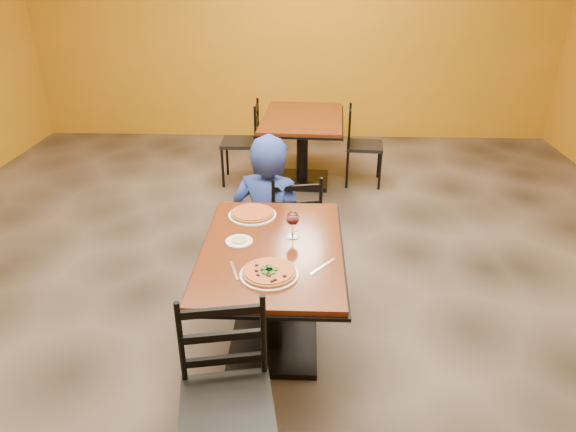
{
  "coord_description": "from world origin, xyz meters",
  "views": [
    {
      "loc": [
        0.19,
        -3.06,
        2.22
      ],
      "look_at": [
        0.09,
        -0.3,
        0.85
      ],
      "focal_mm": 31.93,
      "sensor_mm": 36.0,
      "label": 1
    }
  ],
  "objects_px": {
    "table_second": "(302,134)",
    "side_plate": "(239,241)",
    "chair_main_near": "(227,409)",
    "plate_far": "(252,215)",
    "chair_second_left": "(240,143)",
    "pizza_main": "(269,272)",
    "diner": "(269,208)",
    "chair_main_far": "(293,222)",
    "plate_main": "(269,275)",
    "wine_glass": "(293,224)",
    "table_main": "(272,275)",
    "chair_second_right": "(365,146)",
    "pizza_far": "(252,213)"
  },
  "relations": [
    {
      "from": "plate_far",
      "to": "side_plate",
      "type": "xyz_separation_m",
      "value": [
        -0.04,
        -0.35,
        0.0
      ]
    },
    {
      "from": "plate_far",
      "to": "plate_main",
      "type": "bearing_deg",
      "value": -77.19
    },
    {
      "from": "table_main",
      "to": "plate_far",
      "type": "distance_m",
      "value": 0.47
    },
    {
      "from": "chair_main_far",
      "to": "side_plate",
      "type": "bearing_deg",
      "value": 61.23
    },
    {
      "from": "table_second",
      "to": "chair_main_near",
      "type": "bearing_deg",
      "value": -94.35
    },
    {
      "from": "chair_main_far",
      "to": "chair_second_left",
      "type": "relative_size",
      "value": 0.94
    },
    {
      "from": "chair_main_near",
      "to": "plate_far",
      "type": "distance_m",
      "value": 1.36
    },
    {
      "from": "chair_second_right",
      "to": "side_plate",
      "type": "distance_m",
      "value": 2.95
    },
    {
      "from": "pizza_main",
      "to": "wine_glass",
      "type": "height_order",
      "value": "wine_glass"
    },
    {
      "from": "chair_main_far",
      "to": "diner",
      "type": "height_order",
      "value": "diner"
    },
    {
      "from": "table_main",
      "to": "side_plate",
      "type": "xyz_separation_m",
      "value": [
        -0.2,
        0.05,
        0.2
      ]
    },
    {
      "from": "table_main",
      "to": "pizza_main",
      "type": "distance_m",
      "value": 0.37
    },
    {
      "from": "plate_main",
      "to": "diner",
      "type": "bearing_deg",
      "value": 94.26
    },
    {
      "from": "table_main",
      "to": "plate_main",
      "type": "distance_m",
      "value": 0.36
    },
    {
      "from": "chair_second_left",
      "to": "plate_far",
      "type": "height_order",
      "value": "chair_second_left"
    },
    {
      "from": "chair_main_near",
      "to": "table_second",
      "type": "bearing_deg",
      "value": 75.34
    },
    {
      "from": "chair_main_near",
      "to": "chair_main_far",
      "type": "height_order",
      "value": "chair_main_near"
    },
    {
      "from": "table_main",
      "to": "chair_main_far",
      "type": "distance_m",
      "value": 0.97
    },
    {
      "from": "table_main",
      "to": "table_second",
      "type": "relative_size",
      "value": 0.93
    },
    {
      "from": "plate_far",
      "to": "chair_second_left",
      "type": "bearing_deg",
      "value": 99.09
    },
    {
      "from": "diner",
      "to": "side_plate",
      "type": "height_order",
      "value": "diner"
    },
    {
      "from": "chair_second_right",
      "to": "diner",
      "type": "xyz_separation_m",
      "value": [
        -0.9,
        -1.91,
        0.15
      ]
    },
    {
      "from": "plate_main",
      "to": "wine_glass",
      "type": "relative_size",
      "value": 1.72
    },
    {
      "from": "table_second",
      "to": "pizza_far",
      "type": "bearing_deg",
      "value": -96.99
    },
    {
      "from": "pizza_main",
      "to": "side_plate",
      "type": "relative_size",
      "value": 1.77
    },
    {
      "from": "table_main",
      "to": "chair_main_near",
      "type": "relative_size",
      "value": 1.35
    },
    {
      "from": "table_second",
      "to": "pizza_main",
      "type": "height_order",
      "value": "pizza_main"
    },
    {
      "from": "chair_main_near",
      "to": "chair_main_far",
      "type": "xyz_separation_m",
      "value": [
        0.24,
        1.89,
        -0.03
      ]
    },
    {
      "from": "table_main",
      "to": "wine_glass",
      "type": "relative_size",
      "value": 6.83
    },
    {
      "from": "plate_main",
      "to": "pizza_far",
      "type": "distance_m",
      "value": 0.71
    },
    {
      "from": "chair_main_near",
      "to": "plate_far",
      "type": "relative_size",
      "value": 2.94
    },
    {
      "from": "chair_main_far",
      "to": "pizza_far",
      "type": "xyz_separation_m",
      "value": [
        -0.25,
        -0.56,
        0.35
      ]
    },
    {
      "from": "plate_far",
      "to": "chair_second_right",
      "type": "bearing_deg",
      "value": 67.94
    },
    {
      "from": "table_second",
      "to": "side_plate",
      "type": "relative_size",
      "value": 8.29
    },
    {
      "from": "pizza_far",
      "to": "wine_glass",
      "type": "height_order",
      "value": "wine_glass"
    },
    {
      "from": "wine_glass",
      "to": "pizza_far",
      "type": "bearing_deg",
      "value": 134.29
    },
    {
      "from": "chair_main_near",
      "to": "side_plate",
      "type": "bearing_deg",
      "value": 82.86
    },
    {
      "from": "diner",
      "to": "chair_second_left",
      "type": "bearing_deg",
      "value": -63.01
    },
    {
      "from": "chair_main_far",
      "to": "plate_far",
      "type": "relative_size",
      "value": 2.73
    },
    {
      "from": "chair_second_right",
      "to": "pizza_far",
      "type": "distance_m",
      "value": 2.61
    },
    {
      "from": "table_main",
      "to": "chair_second_left",
      "type": "height_order",
      "value": "chair_second_left"
    },
    {
      "from": "pizza_main",
      "to": "table_main",
      "type": "bearing_deg",
      "value": 91.09
    },
    {
      "from": "diner",
      "to": "chair_main_far",
      "type": "bearing_deg",
      "value": -143.36
    },
    {
      "from": "wine_glass",
      "to": "pizza_main",
      "type": "bearing_deg",
      "value": -104.63
    },
    {
      "from": "table_second",
      "to": "chair_second_left",
      "type": "distance_m",
      "value": 0.69
    },
    {
      "from": "chair_second_right",
      "to": "diner",
      "type": "height_order",
      "value": "diner"
    },
    {
      "from": "table_second",
      "to": "pizza_main",
      "type": "bearing_deg",
      "value": -92.51
    },
    {
      "from": "table_second",
      "to": "diner",
      "type": "bearing_deg",
      "value": -96.69
    },
    {
      "from": "chair_main_far",
      "to": "pizza_main",
      "type": "relative_size",
      "value": 2.98
    },
    {
      "from": "chair_second_left",
      "to": "pizza_far",
      "type": "xyz_separation_m",
      "value": [
        0.38,
        -2.4,
        0.32
      ]
    }
  ]
}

